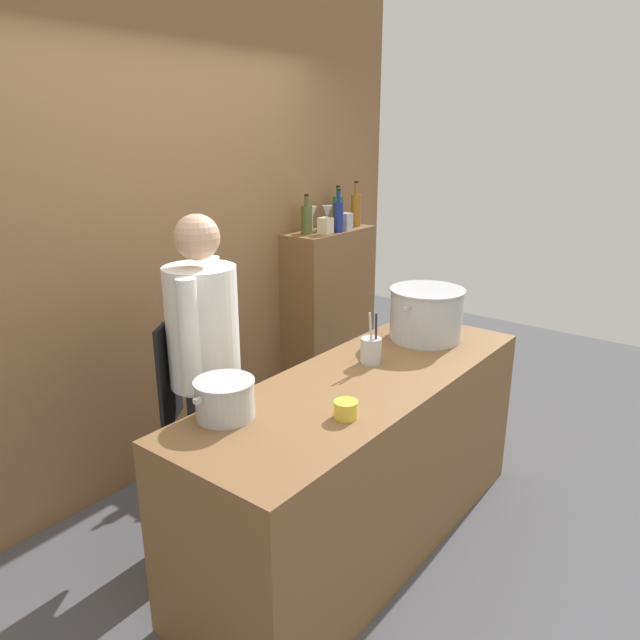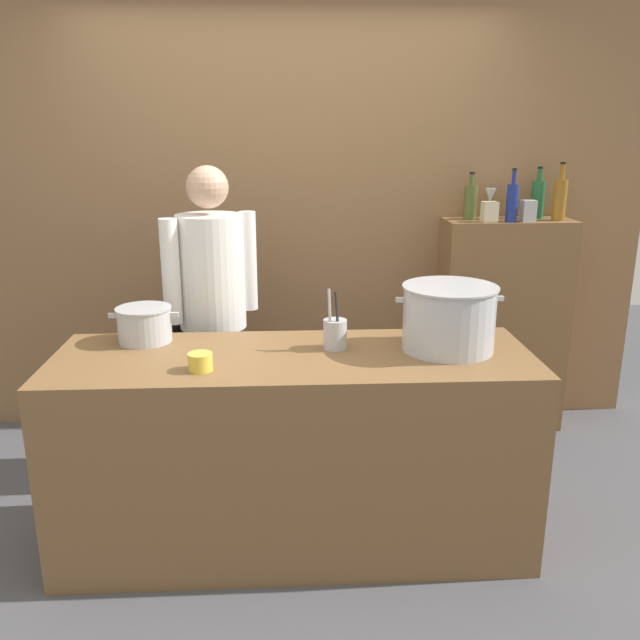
% 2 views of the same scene
% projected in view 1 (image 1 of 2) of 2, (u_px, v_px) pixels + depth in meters
% --- Properties ---
extents(ground_plane, '(8.00, 8.00, 0.00)m').
position_uv_depth(ground_plane, '(359.00, 538.00, 3.08)').
color(ground_plane, '#4C4C51').
extents(brick_back_panel, '(4.40, 0.10, 3.00)m').
position_uv_depth(brick_back_panel, '(164.00, 223.00, 3.44)').
color(brick_back_panel, olive).
rests_on(brick_back_panel, ground_plane).
extents(prep_counter, '(2.06, 0.70, 0.90)m').
position_uv_depth(prep_counter, '(361.00, 462.00, 2.94)').
color(prep_counter, brown).
rests_on(prep_counter, ground_plane).
extents(bar_cabinet, '(0.76, 0.32, 1.31)m').
position_uv_depth(bar_cabinet, '(329.00, 315.00, 4.56)').
color(bar_cabinet, brown).
rests_on(bar_cabinet, ground_plane).
extents(chef, '(0.46, 0.41, 1.66)m').
position_uv_depth(chef, '(204.00, 359.00, 2.86)').
color(chef, black).
rests_on(chef, ground_plane).
extents(stockpot_large, '(0.47, 0.41, 0.29)m').
position_uv_depth(stockpot_large, '(426.00, 314.00, 3.29)').
color(stockpot_large, '#B7BABF').
rests_on(stockpot_large, prep_counter).
extents(stockpot_small, '(0.31, 0.25, 0.16)m').
position_uv_depth(stockpot_small, '(225.00, 399.00, 2.41)').
color(stockpot_small, '#B7BABF').
rests_on(stockpot_small, prep_counter).
extents(utensil_crock, '(0.10, 0.10, 0.27)m').
position_uv_depth(utensil_crock, '(371.00, 350.00, 2.97)').
color(utensil_crock, '#B7BABF').
rests_on(utensil_crock, prep_counter).
extents(butter_jar, '(0.10, 0.10, 0.07)m').
position_uv_depth(butter_jar, '(346.00, 409.00, 2.41)').
color(butter_jar, yellow).
rests_on(butter_jar, prep_counter).
extents(wine_bottle_green, '(0.08, 0.08, 0.30)m').
position_uv_depth(wine_bottle_green, '(338.00, 211.00, 4.49)').
color(wine_bottle_green, '#1E592D').
rests_on(wine_bottle_green, bar_cabinet).
extents(wine_bottle_amber, '(0.08, 0.08, 0.33)m').
position_uv_depth(wine_bottle_amber, '(356.00, 209.00, 4.49)').
color(wine_bottle_amber, '#8C5919').
rests_on(wine_bottle_amber, bar_cabinet).
extents(wine_bottle_olive, '(0.08, 0.08, 0.28)m').
position_uv_depth(wine_bottle_olive, '(307.00, 219.00, 4.16)').
color(wine_bottle_olive, '#475123').
rests_on(wine_bottle_olive, bar_cabinet).
extents(wine_bottle_cobalt, '(0.07, 0.07, 0.30)m').
position_uv_depth(wine_bottle_cobalt, '(339.00, 216.00, 4.23)').
color(wine_bottle_cobalt, navy).
rests_on(wine_bottle_cobalt, bar_cabinet).
extents(wine_glass_short, '(0.07, 0.07, 0.17)m').
position_uv_depth(wine_glass_short, '(327.00, 213.00, 4.35)').
color(wine_glass_short, silver).
rests_on(wine_glass_short, bar_cabinet).
extents(wine_glass_tall, '(0.06, 0.06, 0.18)m').
position_uv_depth(wine_glass_tall, '(312.00, 213.00, 4.28)').
color(wine_glass_tall, silver).
rests_on(wine_glass_tall, bar_cabinet).
extents(spice_tin_cream, '(0.08, 0.08, 0.11)m').
position_uv_depth(spice_tin_cream, '(326.00, 226.00, 4.18)').
color(spice_tin_cream, beige).
rests_on(spice_tin_cream, bar_cabinet).
extents(spice_tin_silver, '(0.08, 0.08, 0.12)m').
position_uv_depth(spice_tin_silver, '(346.00, 222.00, 4.33)').
color(spice_tin_silver, '#B2B2B7').
rests_on(spice_tin_silver, bar_cabinet).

